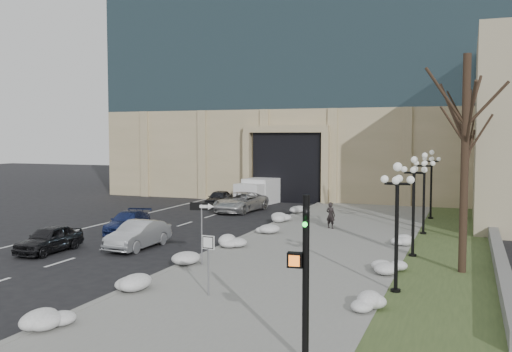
# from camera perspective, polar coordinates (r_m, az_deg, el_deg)

# --- Properties ---
(ground) EXTENTS (160.00, 160.00, 0.00)m
(ground) POSITION_cam_1_polar(r_m,az_deg,el_deg) (18.97, -15.26, -13.58)
(ground) COLOR black
(ground) RESTS_ON ground
(sidewalk) EXTENTS (9.00, 40.00, 0.12)m
(sidewalk) POSITION_cam_1_polar(r_m,az_deg,el_deg) (30.04, 6.42, -6.82)
(sidewalk) COLOR gray
(sidewalk) RESTS_ON ground
(curb) EXTENTS (0.30, 40.00, 0.14)m
(curb) POSITION_cam_1_polar(r_m,az_deg,el_deg) (31.41, -1.61, -6.29)
(curb) COLOR gray
(curb) RESTS_ON ground
(grass_strip) EXTENTS (4.00, 40.00, 0.10)m
(grass_strip) POSITION_cam_1_polar(r_m,az_deg,el_deg) (29.18, 19.00, -7.35)
(grass_strip) COLOR #3A4D26
(grass_strip) RESTS_ON ground
(stone_wall) EXTENTS (0.50, 30.00, 0.70)m
(stone_wall) POSITION_cam_1_polar(r_m,az_deg,el_deg) (31.11, 22.82, -6.19)
(stone_wall) COLOR slate
(stone_wall) RESTS_ON ground
(office_tower) EXTENTS (40.00, 24.70, 36.00)m
(office_tower) POSITION_cam_1_polar(r_m,az_deg,el_deg) (60.93, 8.41, 16.09)
(office_tower) COLOR tan
(office_tower) RESTS_ON ground
(car_a) EXTENTS (1.58, 3.86, 1.31)m
(car_a) POSITION_cam_1_polar(r_m,az_deg,el_deg) (29.82, -19.99, -5.95)
(car_a) COLOR black
(car_a) RESTS_ON ground
(car_b) EXTENTS (1.55, 4.26, 1.39)m
(car_b) POSITION_cam_1_polar(r_m,az_deg,el_deg) (29.60, -11.68, -5.78)
(car_b) COLOR #B4B7BC
(car_b) RESTS_ON ground
(car_c) EXTENTS (2.59, 4.57, 1.25)m
(car_c) POSITION_cam_1_polar(r_m,az_deg,el_deg) (34.50, -12.68, -4.53)
(car_c) COLOR navy
(car_c) RESTS_ON ground
(car_d) EXTENTS (3.11, 5.57, 1.47)m
(car_d) POSITION_cam_1_polar(r_m,az_deg,el_deg) (42.88, -1.57, -2.63)
(car_d) COLOR silver
(car_d) RESTS_ON ground
(car_e) EXTENTS (1.87, 3.91, 1.29)m
(car_e) POSITION_cam_1_polar(r_m,az_deg,el_deg) (46.46, -3.73, -2.23)
(car_e) COLOR #29292D
(car_e) RESTS_ON ground
(pedestrian) EXTENTS (0.66, 0.53, 1.59)m
(pedestrian) POSITION_cam_1_polar(r_m,az_deg,el_deg) (34.77, 7.47, -3.92)
(pedestrian) COLOR black
(pedestrian) RESTS_ON sidewalk
(box_truck) EXTENTS (3.20, 6.90, 2.11)m
(box_truck) POSITION_cam_1_polar(r_m,az_deg,el_deg) (48.91, 0.86, -1.47)
(box_truck) COLOR silver
(box_truck) RESTS_ON ground
(one_way_sign) EXTENTS (1.07, 0.36, 2.84)m
(one_way_sign) POSITION_cam_1_polar(r_m,az_deg,el_deg) (24.63, -5.08, -3.80)
(one_way_sign) COLOR slate
(one_way_sign) RESTS_ON ground
(keep_sign) EXTENTS (0.48, 0.08, 2.23)m
(keep_sign) POSITION_cam_1_polar(r_m,az_deg,el_deg) (20.08, -4.80, -7.62)
(keep_sign) COLOR slate
(keep_sign) RESTS_ON ground
(traffic_signal) EXTENTS (0.73, 0.97, 4.27)m
(traffic_signal) POSITION_cam_1_polar(r_m,az_deg,el_deg) (14.15, 4.84, -10.59)
(traffic_signal) COLOR black
(traffic_signal) RESTS_ON ground
(snow_clump_a) EXTENTS (1.10, 1.60, 0.36)m
(snow_clump_a) POSITION_cam_1_polar(r_m,az_deg,el_deg) (18.10, -19.41, -13.53)
(snow_clump_a) COLOR silver
(snow_clump_a) RESTS_ON sidewalk
(snow_clump_b) EXTENTS (1.10, 1.60, 0.36)m
(snow_clump_b) POSITION_cam_1_polar(r_m,az_deg,el_deg) (21.31, -12.79, -10.73)
(snow_clump_b) COLOR silver
(snow_clump_b) RESTS_ON sidewalk
(snow_clump_c) EXTENTS (1.10, 1.60, 0.36)m
(snow_clump_c) POSITION_cam_1_polar(r_m,az_deg,el_deg) (24.84, -6.68, -8.54)
(snow_clump_c) COLOR silver
(snow_clump_c) RESTS_ON sidewalk
(snow_clump_d) EXTENTS (1.10, 1.60, 0.36)m
(snow_clump_d) POSITION_cam_1_polar(r_m,az_deg,el_deg) (28.76, -2.33, -6.79)
(snow_clump_d) COLOR silver
(snow_clump_d) RESTS_ON sidewalk
(snow_clump_e) EXTENTS (1.10, 1.60, 0.36)m
(snow_clump_e) POSITION_cam_1_polar(r_m,az_deg,el_deg) (33.17, 0.85, -5.34)
(snow_clump_e) COLOR silver
(snow_clump_e) RESTS_ON sidewalk
(snow_clump_f) EXTENTS (1.10, 1.60, 0.36)m
(snow_clump_f) POSITION_cam_1_polar(r_m,az_deg,el_deg) (37.20, 2.32, -4.32)
(snow_clump_f) COLOR silver
(snow_clump_f) RESTS_ON sidewalk
(snow_clump_g) EXTENTS (1.10, 1.60, 0.36)m
(snow_clump_g) POSITION_cam_1_polar(r_m,az_deg,el_deg) (41.84, 4.65, -3.41)
(snow_clump_g) COLOR silver
(snow_clump_g) RESTS_ON sidewalk
(snow_clump_h) EXTENTS (1.10, 1.60, 0.36)m
(snow_clump_h) POSITION_cam_1_polar(r_m,az_deg,el_deg) (19.08, 11.42, -12.47)
(snow_clump_h) COLOR silver
(snow_clump_h) RESTS_ON sidewalk
(snow_clump_i) EXTENTS (1.10, 1.60, 0.36)m
(snow_clump_i) POSITION_cam_1_polar(r_m,az_deg,el_deg) (24.34, 13.08, -8.88)
(snow_clump_i) COLOR silver
(snow_clump_i) RESTS_ON sidewalk
(snow_clump_j) EXTENTS (1.10, 1.60, 0.36)m
(snow_clump_j) POSITION_cam_1_polar(r_m,az_deg,el_deg) (30.59, 14.30, -6.26)
(snow_clump_j) COLOR silver
(snow_clump_j) RESTS_ON sidewalk
(lamppost_a) EXTENTS (1.18, 1.18, 4.76)m
(lamppost_a) POSITION_cam_1_polar(r_m,az_deg,el_deg) (20.92, 13.92, -3.28)
(lamppost_a) COLOR black
(lamppost_a) RESTS_ON ground
(lamppost_b) EXTENTS (1.18, 1.18, 4.76)m
(lamppost_b) POSITION_cam_1_polar(r_m,az_deg,el_deg) (27.35, 15.49, -1.62)
(lamppost_b) COLOR black
(lamppost_b) RESTS_ON ground
(lamppost_c) EXTENTS (1.18, 1.18, 4.76)m
(lamppost_c) POSITION_cam_1_polar(r_m,az_deg,el_deg) (33.81, 16.47, -0.59)
(lamppost_c) COLOR black
(lamppost_c) RESTS_ON ground
(lamppost_d) EXTENTS (1.18, 1.18, 4.76)m
(lamppost_d) POSITION_cam_1_polar(r_m,az_deg,el_deg) (40.28, 17.13, 0.11)
(lamppost_d) COLOR black
(lamppost_d) RESTS_ON ground
(tree_near) EXTENTS (3.20, 3.20, 9.00)m
(tree_near) POSITION_cam_1_polar(r_m,az_deg,el_deg) (24.62, 20.21, 4.09)
(tree_near) COLOR black
(tree_near) RESTS_ON ground
(tree_mid) EXTENTS (3.20, 3.20, 8.50)m
(tree_mid) POSITION_cam_1_polar(r_m,az_deg,el_deg) (32.62, 20.29, 3.44)
(tree_mid) COLOR black
(tree_mid) RESTS_ON ground
(tree_far) EXTENTS (3.20, 3.20, 9.50)m
(tree_far) POSITION_cam_1_polar(r_m,az_deg,el_deg) (40.63, 20.37, 4.41)
(tree_far) COLOR black
(tree_far) RESTS_ON ground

